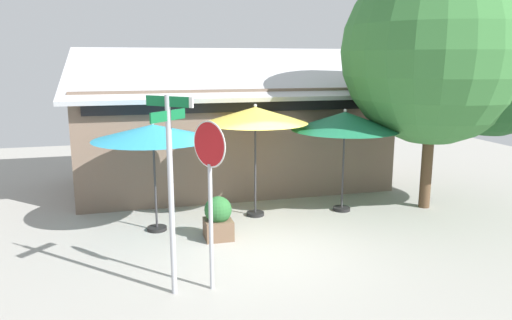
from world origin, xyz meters
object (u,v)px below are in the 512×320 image
at_px(patio_umbrella_forest_green_right, 345,122).
at_px(sidewalk_planter, 218,218).
at_px(street_sign_post, 171,177).
at_px(shade_tree, 450,56).
at_px(stop_sign, 210,174).
at_px(patio_umbrella_teal_left, 153,133).
at_px(patio_umbrella_mustard_center, 255,116).

relative_size(patio_umbrella_forest_green_right, sidewalk_planter, 2.83).
bearing_deg(street_sign_post, shade_tree, 22.66).
distance_m(stop_sign, patio_umbrella_forest_green_right, 5.26).
bearing_deg(sidewalk_planter, shade_tree, 6.71).
xyz_separation_m(street_sign_post, patio_umbrella_teal_left, (-0.09, 3.15, 0.26)).
distance_m(patio_umbrella_mustard_center, patio_umbrella_forest_green_right, 2.27).
distance_m(stop_sign, sidewalk_planter, 2.80).
bearing_deg(patio_umbrella_mustard_center, patio_umbrella_forest_green_right, -4.69).
xyz_separation_m(patio_umbrella_mustard_center, sidewalk_planter, (-1.18, -1.33, -2.03)).
relative_size(stop_sign, sidewalk_planter, 3.04).
bearing_deg(patio_umbrella_mustard_center, street_sign_post, -123.11).
bearing_deg(stop_sign, shade_tree, 24.63).
bearing_deg(patio_umbrella_forest_green_right, patio_umbrella_teal_left, -176.64).
xyz_separation_m(street_sign_post, shade_tree, (7.15, 2.98, 1.91)).
xyz_separation_m(patio_umbrella_teal_left, patio_umbrella_mustard_center, (2.44, 0.46, 0.25)).
distance_m(patio_umbrella_forest_green_right, shade_tree, 3.03).
relative_size(stop_sign, patio_umbrella_mustard_center, 1.03).
bearing_deg(patio_umbrella_teal_left, patio_umbrella_mustard_center, 10.68).
distance_m(street_sign_post, stop_sign, 0.63).
bearing_deg(patio_umbrella_teal_left, sidewalk_planter, -34.68).
bearing_deg(patio_umbrella_teal_left, street_sign_post, -88.44).
xyz_separation_m(stop_sign, shade_tree, (6.52, 2.99, 1.90)).
xyz_separation_m(patio_umbrella_forest_green_right, sidewalk_planter, (-3.44, -1.14, -1.84)).
distance_m(street_sign_post, patio_umbrella_forest_green_right, 5.75).
bearing_deg(patio_umbrella_mustard_center, patio_umbrella_teal_left, -169.32).
bearing_deg(sidewalk_planter, patio_umbrella_mustard_center, 48.28).
relative_size(patio_umbrella_teal_left, patio_umbrella_mustard_center, 0.95).
bearing_deg(street_sign_post, stop_sign, -0.53).
relative_size(street_sign_post, shade_tree, 0.52).
xyz_separation_m(stop_sign, sidewalk_planter, (0.54, 2.29, -1.52)).
relative_size(stop_sign, patio_umbrella_teal_left, 1.08).
relative_size(patio_umbrella_mustard_center, patio_umbrella_forest_green_right, 1.04).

